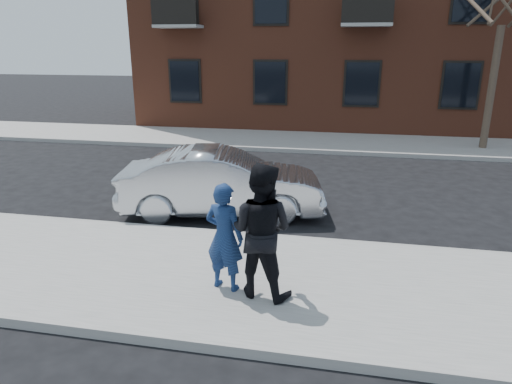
# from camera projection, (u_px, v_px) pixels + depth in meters

# --- Properties ---
(ground) EXTENTS (100.00, 100.00, 0.00)m
(ground) POSITION_uv_depth(u_px,v_px,m) (364.00, 290.00, 7.21)
(ground) COLOR black
(ground) RESTS_ON ground
(near_sidewalk) EXTENTS (50.00, 3.50, 0.15)m
(near_sidewalk) POSITION_uv_depth(u_px,v_px,m) (365.00, 294.00, 6.96)
(near_sidewalk) COLOR gray
(near_sidewalk) RESTS_ON ground
(near_curb) EXTENTS (50.00, 0.10, 0.15)m
(near_curb) POSITION_uv_depth(u_px,v_px,m) (362.00, 245.00, 8.64)
(near_curb) COLOR #999691
(near_curb) RESTS_ON ground
(far_sidewalk) EXTENTS (50.00, 3.50, 0.15)m
(far_sidewalk) POSITION_uv_depth(u_px,v_px,m) (356.00, 143.00, 17.70)
(far_sidewalk) COLOR gray
(far_sidewalk) RESTS_ON ground
(far_curb) EXTENTS (50.00, 0.10, 0.15)m
(far_curb) POSITION_uv_depth(u_px,v_px,m) (357.00, 154.00, 16.02)
(far_curb) COLOR #999691
(far_curb) RESTS_ON ground
(silver_sedan) EXTENTS (4.74, 2.40, 1.49)m
(silver_sedan) POSITION_uv_depth(u_px,v_px,m) (222.00, 183.00, 10.25)
(silver_sedan) COLOR #B7BABF
(silver_sedan) RESTS_ON ground
(man_hoodie) EXTENTS (0.69, 0.56, 1.67)m
(man_hoodie) POSITION_uv_depth(u_px,v_px,m) (224.00, 237.00, 6.75)
(man_hoodie) COLOR navy
(man_hoodie) RESTS_ON near_sidewalk
(man_peacoat) EXTENTS (1.12, 0.95, 2.00)m
(man_peacoat) POSITION_uv_depth(u_px,v_px,m) (261.00, 231.00, 6.54)
(man_peacoat) COLOR black
(man_peacoat) RESTS_ON near_sidewalk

